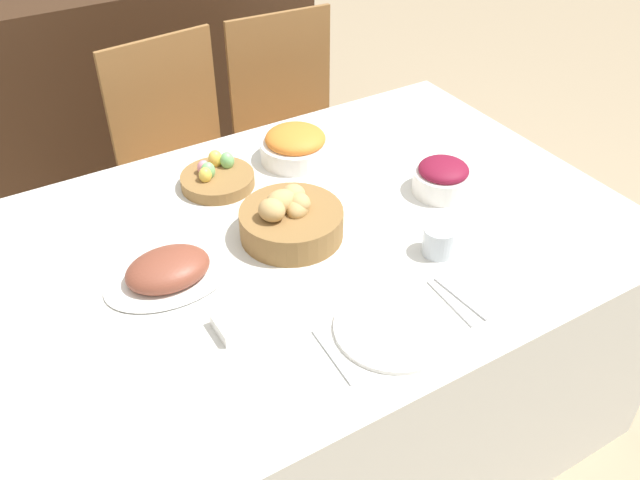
% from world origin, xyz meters
% --- Properties ---
extents(ground_plane, '(12.00, 12.00, 0.00)m').
position_xyz_m(ground_plane, '(0.00, 0.00, 0.00)').
color(ground_plane, tan).
extents(dining_table, '(1.65, 1.13, 0.73)m').
position_xyz_m(dining_table, '(0.00, 0.00, 0.37)').
color(dining_table, silver).
rests_on(dining_table, ground).
extents(chair_far_right, '(0.45, 0.45, 0.92)m').
position_xyz_m(chair_far_right, '(0.45, 0.87, 0.50)').
color(chair_far_right, olive).
rests_on(chair_far_right, ground).
extents(chair_far_center, '(0.46, 0.46, 0.92)m').
position_xyz_m(chair_far_center, '(-0.01, 0.87, 0.50)').
color(chair_far_center, olive).
rests_on(chair_far_center, ground).
extents(sideboard, '(1.57, 0.44, 0.92)m').
position_xyz_m(sideboard, '(0.08, 1.65, 0.46)').
color(sideboard, '#3D2616').
rests_on(sideboard, ground).
extents(bread_basket, '(0.26, 0.26, 0.13)m').
position_xyz_m(bread_basket, '(-0.04, 0.02, 0.78)').
color(bread_basket, olive).
rests_on(bread_basket, dining_table).
extents(egg_basket, '(0.20, 0.20, 0.08)m').
position_xyz_m(egg_basket, '(-0.11, 0.32, 0.76)').
color(egg_basket, olive).
rests_on(egg_basket, dining_table).
extents(ham_platter, '(0.31, 0.21, 0.07)m').
position_xyz_m(ham_platter, '(-0.37, 0.01, 0.76)').
color(ham_platter, white).
rests_on(ham_platter, dining_table).
extents(carrot_bowl, '(0.21, 0.21, 0.10)m').
position_xyz_m(carrot_bowl, '(0.15, 0.33, 0.78)').
color(carrot_bowl, white).
rests_on(carrot_bowl, dining_table).
extents(beet_salad_bowl, '(0.16, 0.16, 0.09)m').
position_xyz_m(beet_salad_bowl, '(0.41, -0.02, 0.78)').
color(beet_salad_bowl, white).
rests_on(beet_salad_bowl, dining_table).
extents(dinner_plate, '(0.26, 0.26, 0.01)m').
position_xyz_m(dinner_plate, '(-0.02, -0.39, 0.74)').
color(dinner_plate, white).
rests_on(dinner_plate, dining_table).
extents(fork, '(0.02, 0.17, 0.00)m').
position_xyz_m(fork, '(-0.17, -0.39, 0.74)').
color(fork, '#B7B7BC').
rests_on(fork, dining_table).
extents(knife, '(0.02, 0.17, 0.00)m').
position_xyz_m(knife, '(0.14, -0.39, 0.74)').
color(knife, '#B7B7BC').
rests_on(knife, dining_table).
extents(spoon, '(0.02, 0.17, 0.00)m').
position_xyz_m(spoon, '(0.17, -0.39, 0.74)').
color(spoon, '#B7B7BC').
rests_on(spoon, dining_table).
extents(drinking_cup, '(0.08, 0.08, 0.07)m').
position_xyz_m(drinking_cup, '(0.23, -0.23, 0.77)').
color(drinking_cup, silver).
rests_on(drinking_cup, dining_table).
extents(butter_dish, '(0.13, 0.08, 0.03)m').
position_xyz_m(butter_dish, '(-0.28, -0.22, 0.75)').
color(butter_dish, white).
rests_on(butter_dish, dining_table).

